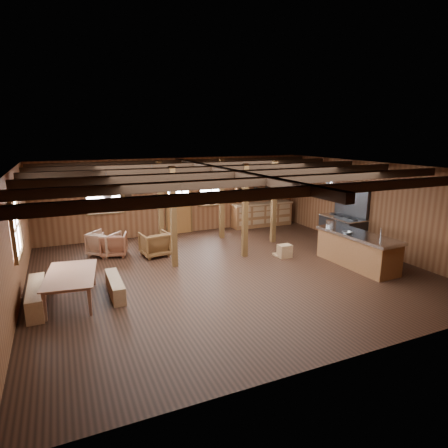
{
  "coord_description": "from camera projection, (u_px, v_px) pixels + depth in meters",
  "views": [
    {
      "loc": [
        -3.97,
        -8.7,
        3.61
      ],
      "look_at": [
        0.05,
        0.39,
        1.23
      ],
      "focal_mm": 30.0,
      "sensor_mm": 36.0,
      "label": 1
    }
  ],
  "objects": [
    {
      "name": "step_stool",
      "position": [
        285.0,
        251.0,
        11.27
      ],
      "size": [
        0.45,
        0.32,
        0.39
      ],
      "primitive_type": "cube",
      "rotation": [
        0.0,
        0.0,
        -0.02
      ],
      "color": "#885E3E",
      "rests_on": "floor"
    },
    {
      "name": "dining_table",
      "position": [
        74.0,
        287.0,
        8.26
      ],
      "size": [
        1.26,
        1.96,
        0.65
      ],
      "primitive_type": "imported",
      "rotation": [
        0.0,
        0.0,
        1.44
      ],
      "color": "#925C42",
      "rests_on": "floor"
    },
    {
      "name": "bench_wall",
      "position": [
        36.0,
        297.0,
        7.99
      ],
      "size": [
        0.33,
        1.74,
        0.48
      ],
      "primitive_type": "cube",
      "color": "#885E3E",
      "rests_on": "floor"
    },
    {
      "name": "timber_posts",
      "position": [
        216.0,
        206.0,
        11.87
      ],
      "size": [
        3.95,
        2.35,
        2.8
      ],
      "color": "#4C2F15",
      "rests_on": "floor"
    },
    {
      "name": "pendant_lamps",
      "position": [
        133.0,
        189.0,
        9.63
      ],
      "size": [
        1.86,
        2.36,
        0.66
      ],
      "color": "#2A2A2D",
      "rests_on": "ceiling"
    },
    {
      "name": "back_counter",
      "position": [
        262.0,
        211.0,
        15.08
      ],
      "size": [
        2.55,
        0.6,
        2.45
      ],
      "color": "brown",
      "rests_on": "floor"
    },
    {
      "name": "armchair_c",
      "position": [
        104.0,
        243.0,
        11.47
      ],
      "size": [
        1.13,
        1.13,
        0.74
      ],
      "primitive_type": "imported",
      "rotation": [
        0.0,
        0.0,
        2.39
      ],
      "color": "brown",
      "rests_on": "floor"
    },
    {
      "name": "notice_boards",
      "position": [
        137.0,
        192.0,
        13.14
      ],
      "size": [
        1.08,
        0.03,
        0.9
      ],
      "color": "silver",
      "rests_on": "wall_back"
    },
    {
      "name": "bowl",
      "position": [
        347.0,
        233.0,
        10.35
      ],
      "size": [
        0.3,
        0.3,
        0.06
      ],
      "primitive_type": "imported",
      "rotation": [
        0.0,
        0.0,
        -0.19
      ],
      "color": "silver",
      "rests_on": "kitchen_island"
    },
    {
      "name": "armchair_b",
      "position": [
        114.0,
        245.0,
        11.39
      ],
      "size": [
        0.92,
        0.93,
        0.7
      ],
      "primitive_type": "imported",
      "rotation": [
        0.0,
        0.0,
        2.88
      ],
      "color": "brown",
      "rests_on": "floor"
    },
    {
      "name": "pot_rack",
      "position": [
        321.0,
        181.0,
        11.13
      ],
      "size": [
        0.39,
        3.0,
        0.45
      ],
      "color": "#2A2A2D",
      "rests_on": "ceiling"
    },
    {
      "name": "room",
      "position": [
        228.0,
        221.0,
        9.82
      ],
      "size": [
        10.04,
        9.04,
        2.84
      ],
      "color": "black",
      "rests_on": "ground"
    },
    {
      "name": "armchair_a",
      "position": [
        155.0,
        244.0,
        11.38
      ],
      "size": [
        0.88,
        0.9,
        0.74
      ],
      "primitive_type": "imported",
      "rotation": [
        0.0,
        0.0,
        3.26
      ],
      "color": "brown",
      "rests_on": "floor"
    },
    {
      "name": "bench_aisle",
      "position": [
        115.0,
        286.0,
        8.64
      ],
      "size": [
        0.27,
        1.45,
        0.4
      ],
      "primitive_type": "cube",
      "color": "#885E3E",
      "rests_on": "floor"
    },
    {
      "name": "commercial_range",
      "position": [
        344.0,
        225.0,
        12.57
      ],
      "size": [
        0.82,
        1.6,
        1.98
      ],
      "color": "#2A2A2D",
      "rests_on": "floor"
    },
    {
      "name": "back_door",
      "position": [
        179.0,
        210.0,
        13.9
      ],
      "size": [
        1.02,
        0.08,
        2.15
      ],
      "color": "brown",
      "rests_on": "floor"
    },
    {
      "name": "kitchen_island",
      "position": [
        357.0,
        249.0,
        10.48
      ],
      "size": [
        0.97,
        2.53,
        1.2
      ],
      "rotation": [
        0.0,
        0.0,
        0.04
      ],
      "color": "brown",
      "rests_on": "floor"
    },
    {
      "name": "window_left",
      "position": [
        15.0,
        228.0,
        8.27
      ],
      "size": [
        0.14,
        1.24,
        1.32
      ],
      "color": "white",
      "rests_on": "wall_back"
    },
    {
      "name": "window_back_right",
      "position": [
        211.0,
        189.0,
        14.25
      ],
      "size": [
        1.02,
        0.06,
        1.32
      ],
      "color": "white",
      "rests_on": "wall_back"
    },
    {
      "name": "counter_pot",
      "position": [
        331.0,
        223.0,
        11.19
      ],
      "size": [
        0.31,
        0.31,
        0.18
      ],
      "primitive_type": "cylinder",
      "color": "#B3B7BB",
      "rests_on": "kitchen_island"
    },
    {
      "name": "ceiling_joists",
      "position": [
        226.0,
        172.0,
        9.68
      ],
      "size": [
        9.8,
        8.82,
        0.18
      ],
      "color": "black",
      "rests_on": "ceiling"
    },
    {
      "name": "window_back_left",
      "position": [
        105.0,
        195.0,
        12.72
      ],
      "size": [
        1.32,
        0.06,
        1.32
      ],
      "color": "white",
      "rests_on": "wall_back"
    }
  ]
}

